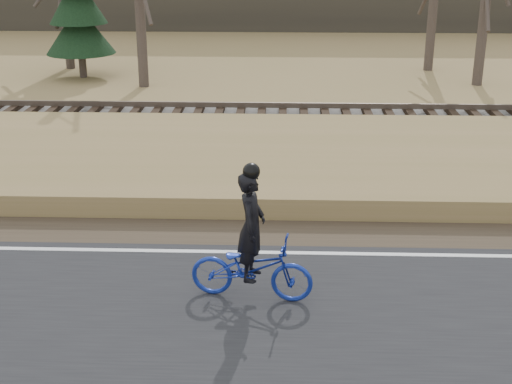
{
  "coord_description": "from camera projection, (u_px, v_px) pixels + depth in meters",
  "views": [
    {
      "loc": [
        2.94,
        -11.27,
        5.55
      ],
      "look_at": [
        2.52,
        0.5,
        1.1
      ],
      "focal_mm": 50.0,
      "sensor_mm": 36.0,
      "label": 1
    }
  ],
  "objects": [
    {
      "name": "edge_line",
      "position": [
        115.0,
        250.0,
        12.76
      ],
      "size": [
        120.0,
        0.12,
        0.01
      ],
      "primitive_type": "cube",
      "color": "silver",
      "rests_on": "road"
    },
    {
      "name": "conifer",
      "position": [
        77.0,
        0.0,
        26.43
      ],
      "size": [
        2.6,
        2.6,
        6.07
      ],
      "color": "#493D35",
      "rests_on": "ground"
    },
    {
      "name": "cyclist",
      "position": [
        252.0,
        257.0,
        10.93
      ],
      "size": [
        1.99,
        0.94,
        2.21
      ],
      "rotation": [
        0.0,
        0.0,
        1.42
      ],
      "color": "navy",
      "rests_on": "road"
    },
    {
      "name": "road",
      "position": [
        74.0,
        333.0,
        10.25
      ],
      "size": [
        120.0,
        6.0,
        0.06
      ],
      "primitive_type": "cube",
      "color": "black",
      "rests_on": "ground"
    },
    {
      "name": "railroad",
      "position": [
        175.0,
        115.0,
        19.89
      ],
      "size": [
        120.0,
        2.4,
        0.29
      ],
      "color": "black",
      "rests_on": "ballast"
    },
    {
      "name": "shoulder",
      "position": [
        127.0,
        230.0,
        13.71
      ],
      "size": [
        120.0,
        1.6,
        0.04
      ],
      "primitive_type": "cube",
      "color": "#473A2B",
      "rests_on": "ground"
    },
    {
      "name": "embankment",
      "position": [
        153.0,
        170.0,
        16.45
      ],
      "size": [
        120.0,
        5.0,
        0.44
      ],
      "primitive_type": "cube",
      "color": "olive",
      "rests_on": "ground"
    },
    {
      "name": "ground",
      "position": [
        113.0,
        258.0,
        12.6
      ],
      "size": [
        120.0,
        120.0,
        0.0
      ],
      "primitive_type": "plane",
      "color": "olive",
      "rests_on": "ground"
    },
    {
      "name": "ballast",
      "position": [
        176.0,
        126.0,
        20.0
      ],
      "size": [
        120.0,
        3.0,
        0.45
      ],
      "primitive_type": "cube",
      "color": "slate",
      "rests_on": "ground"
    }
  ]
}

